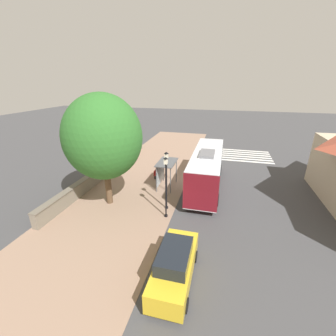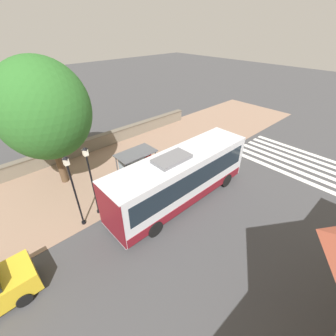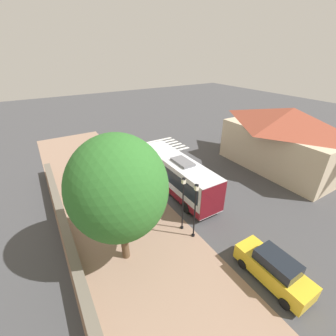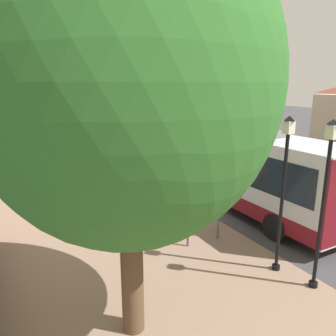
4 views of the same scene
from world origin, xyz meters
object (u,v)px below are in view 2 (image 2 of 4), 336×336
(bus_shelter, at_px, (135,157))
(shade_tree, at_px, (44,110))
(bus, at_px, (180,177))
(pedestrian, at_px, (197,159))
(street_lamp_near, at_px, (74,187))
(bench, at_px, (146,160))
(street_lamp_far, at_px, (91,177))

(bus_shelter, relative_size, shade_tree, 0.32)
(bus, xyz_separation_m, pedestrian, (-1.71, 3.62, -0.85))
(pedestrian, distance_m, street_lamp_near, 9.54)
(bus, bearing_deg, pedestrian, 115.25)
(bench, bearing_deg, bus, -12.11)
(bus_shelter, xyz_separation_m, street_lamp_near, (1.35, -4.89, 0.70))
(street_lamp_far, distance_m, shade_tree, 5.50)
(street_lamp_near, height_order, street_lamp_far, street_lamp_near)
(bus_shelter, height_order, pedestrian, bus_shelter)
(bus, relative_size, street_lamp_far, 2.19)
(bus, relative_size, pedestrian, 5.84)
(bus, distance_m, bench, 5.42)
(pedestrian, bearing_deg, bus_shelter, -114.10)
(bus, xyz_separation_m, street_lamp_far, (-2.61, -4.61, 0.86))
(bus, distance_m, bus_shelter, 3.80)
(pedestrian, height_order, shade_tree, shade_tree)
(bench, bearing_deg, pedestrian, 36.56)
(shade_tree, bearing_deg, bus, 33.41)
(bus, xyz_separation_m, shade_tree, (-7.37, -4.86, 3.60))
(pedestrian, xyz_separation_m, street_lamp_near, (-0.65, -9.36, 1.72))
(bus, height_order, bench, bus)
(bus_shelter, relative_size, street_lamp_far, 0.60)
(bus_shelter, bearing_deg, shade_tree, -132.32)
(street_lamp_near, relative_size, shade_tree, 0.54)
(pedestrian, relative_size, shade_tree, 0.20)
(shade_tree, bearing_deg, pedestrian, 56.30)
(bus, relative_size, shade_tree, 1.17)
(pedestrian, bearing_deg, street_lamp_near, -93.97)
(street_lamp_near, xyz_separation_m, street_lamp_far, (-0.25, 1.13, -0.00))
(street_lamp_near, distance_m, shade_tree, 5.78)
(bench, bearing_deg, street_lamp_near, -68.02)
(street_lamp_near, xyz_separation_m, shade_tree, (-5.01, 0.87, 2.74))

